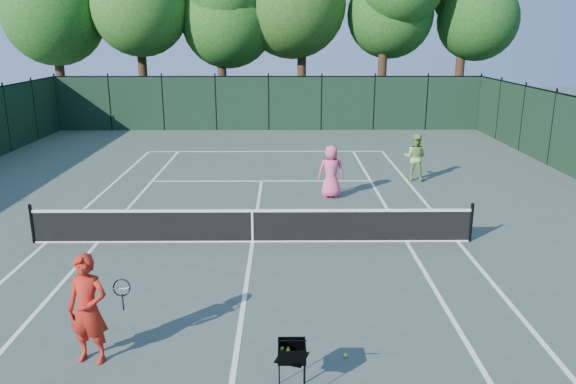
{
  "coord_description": "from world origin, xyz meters",
  "views": [
    {
      "loc": [
        0.83,
        -14.03,
        5.36
      ],
      "look_at": [
        0.95,
        1.0,
        1.1
      ],
      "focal_mm": 35.0,
      "sensor_mm": 36.0,
      "label": 1
    }
  ],
  "objects_px": {
    "loose_ball_midcourt": "(345,355)",
    "player_pink": "(331,171)",
    "ball_hopper": "(292,352)",
    "player_green": "(415,157)",
    "coach": "(88,309)"
  },
  "relations": [
    {
      "from": "ball_hopper",
      "to": "player_green",
      "type": "bearing_deg",
      "value": 89.47
    },
    {
      "from": "player_green",
      "to": "loose_ball_midcourt",
      "type": "bearing_deg",
      "value": 94.45
    },
    {
      "from": "coach",
      "to": "ball_hopper",
      "type": "relative_size",
      "value": 2.34
    },
    {
      "from": "player_pink",
      "to": "ball_hopper",
      "type": "height_order",
      "value": "player_pink"
    },
    {
      "from": "player_green",
      "to": "ball_hopper",
      "type": "distance_m",
      "value": 13.86
    },
    {
      "from": "player_green",
      "to": "ball_hopper",
      "type": "height_order",
      "value": "player_green"
    },
    {
      "from": "player_pink",
      "to": "coach",
      "type": "bearing_deg",
      "value": 63.66
    },
    {
      "from": "coach",
      "to": "player_green",
      "type": "relative_size",
      "value": 1.08
    },
    {
      "from": "loose_ball_midcourt",
      "to": "player_pink",
      "type": "bearing_deg",
      "value": 86.8
    },
    {
      "from": "coach",
      "to": "loose_ball_midcourt",
      "type": "relative_size",
      "value": 28.21
    },
    {
      "from": "coach",
      "to": "player_green",
      "type": "distance_m",
      "value": 14.62
    },
    {
      "from": "ball_hopper",
      "to": "coach",
      "type": "bearing_deg",
      "value": -174.82
    },
    {
      "from": "player_pink",
      "to": "player_green",
      "type": "distance_m",
      "value": 4.04
    },
    {
      "from": "player_pink",
      "to": "loose_ball_midcourt",
      "type": "bearing_deg",
      "value": 86.68
    },
    {
      "from": "player_pink",
      "to": "ball_hopper",
      "type": "distance_m",
      "value": 10.82
    }
  ]
}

